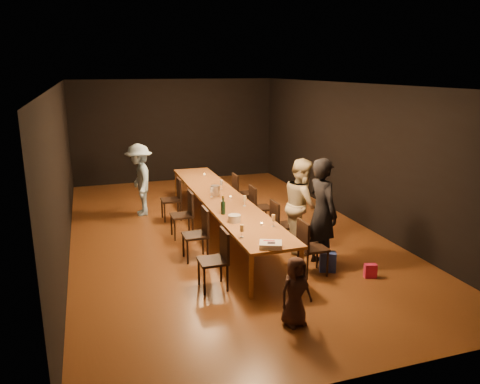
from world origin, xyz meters
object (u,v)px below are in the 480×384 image
object	(u,v)px
chair_left_3	(171,199)
plate_stack	(234,218)
child	(296,291)
man_blue	(140,180)
chair_right_1	(284,225)
chair_right_2	(261,207)
chair_left_1	(195,234)
woman_tan	(302,205)
chair_left_0	(213,260)
champagne_bottle	(223,205)
chair_right_0	(313,247)
ice_bucket	(215,190)
chair_right_3	(243,193)
chair_left_2	(182,215)
woman_birthday	(322,213)
table	(222,200)
birthday_cake	(271,245)

from	to	relation	value
chair_left_3	plate_stack	bearing A→B (deg)	-167.45
child	man_blue	bearing A→B (deg)	93.82
chair_right_1	chair_right_2	world-z (taller)	same
chair_left_1	woman_tan	bearing A→B (deg)	-93.61
chair_left_0	champagne_bottle	distance (m)	1.50
child	chair_right_0	bearing A→B (deg)	45.23
ice_bucket	chair_right_3	bearing A→B (deg)	45.80
chair_left_0	champagne_bottle	bearing A→B (deg)	-22.79
chair_right_3	man_blue	distance (m)	2.40
chair_left_2	chair_left_3	distance (m)	1.20
man_blue	champagne_bottle	bearing A→B (deg)	21.25
chair_right_0	chair_right_3	distance (m)	3.60
man_blue	woman_tan	bearing A→B (deg)	39.15
chair_right_1	man_blue	bearing A→B (deg)	-142.25
chair_left_3	woman_birthday	distance (m)	3.89
chair_right_1	woman_tan	size ratio (longest dim) A/B	0.54
table	plate_stack	distance (m)	1.58
woman_tan	birthday_cake	bearing A→B (deg)	157.34
child	plate_stack	size ratio (longest dim) A/B	4.31
man_blue	chair_left_2	bearing A→B (deg)	17.95
chair_left_1	child	bearing A→B (deg)	-163.47
chair_left_0	ice_bucket	distance (m)	2.78
chair_right_2	woman_tan	bearing A→B (deg)	12.75
chair_right_3	birthday_cake	size ratio (longest dim) A/B	2.29
chair_left_0	champagne_bottle	size ratio (longest dim) A/B	2.69
chair_left_0	man_blue	distance (m)	4.24
woman_birthday	birthday_cake	size ratio (longest dim) A/B	4.63
chair_right_1	woman_birthday	bearing A→B (deg)	18.35
man_blue	plate_stack	xyz separation A→B (m)	(1.22, -3.34, -0.02)
chair_right_2	ice_bucket	xyz separation A→B (m)	(-0.93, 0.24, 0.39)
plate_stack	chair_left_1	bearing A→B (deg)	149.58
woman_birthday	child	size ratio (longest dim) A/B	1.98
chair_right_0	woman_birthday	xyz separation A→B (m)	(0.30, 0.30, 0.48)
chair_right_1	chair_left_3	bearing A→B (deg)	-144.69
chair_right_2	ice_bucket	distance (m)	1.04
chair_right_0	chair_left_2	xyz separation A→B (m)	(-1.70, 2.40, 0.00)
ice_bucket	chair_right_1	bearing A→B (deg)	-57.10
chair_right_0	woman_tan	distance (m)	1.18
child	birthday_cake	xyz separation A→B (m)	(0.01, 0.91, 0.31)
table	chair_left_3	distance (m)	1.49
chair_left_0	chair_left_2	distance (m)	2.40
chair_left_2	plate_stack	xyz separation A→B (m)	(0.61, -1.56, 0.35)
birthday_cake	chair_right_0	bearing A→B (deg)	48.28
chair_left_1	ice_bucket	xyz separation A→B (m)	(0.77, 1.44, 0.39)
man_blue	table	bearing A→B (deg)	38.45
chair_right_2	woman_tan	distance (m)	1.42
woman_birthday	man_blue	distance (m)	4.68
table	chair_left_0	bearing A→B (deg)	-109.50
ice_bucket	chair_right_0	bearing A→B (deg)	-70.56
table	chair_left_2	xyz separation A→B (m)	(-0.85, 0.00, -0.24)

